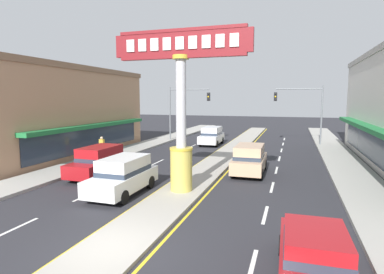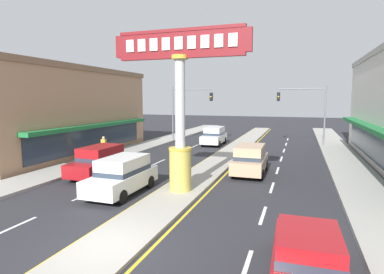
{
  "view_description": "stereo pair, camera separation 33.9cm",
  "coord_description": "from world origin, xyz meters",
  "px_view_note": "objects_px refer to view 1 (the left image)",
  "views": [
    {
      "loc": [
        5.45,
        -8.38,
        4.89
      ],
      "look_at": [
        -0.32,
        9.45,
        2.6
      ],
      "focal_mm": 29.48,
      "sensor_mm": 36.0,
      "label": 1
    },
    {
      "loc": [
        5.77,
        -8.27,
        4.89
      ],
      "look_at": [
        -0.32,
        9.45,
        2.6
      ],
      "focal_mm": 29.48,
      "sensor_mm": 36.0,
      "label": 2
    }
  ],
  "objects_px": {
    "storefront_left": "(50,111)",
    "suv_near_right_lane": "(123,175)",
    "district_sign": "(181,108)",
    "sedan_far_left_oncoming": "(314,256)",
    "suv_near_left_lane": "(212,136)",
    "pedestrian_near_kerb": "(102,145)",
    "suv_far_right_lane": "(249,159)",
    "traffic_light_right_side": "(304,105)",
    "traffic_light_left_side": "(184,104)",
    "suv_mid_left_lane": "(99,161)"
  },
  "relations": [
    {
      "from": "traffic_light_right_side",
      "to": "storefront_left",
      "type": "bearing_deg",
      "value": -151.02
    },
    {
      "from": "sedan_far_left_oncoming",
      "to": "district_sign",
      "type": "bearing_deg",
      "value": 132.72
    },
    {
      "from": "storefront_left",
      "to": "traffic_light_right_side",
      "type": "relative_size",
      "value": 2.98
    },
    {
      "from": "traffic_light_right_side",
      "to": "pedestrian_near_kerb",
      "type": "xyz_separation_m",
      "value": [
        -15.63,
        -13.0,
        -3.12
      ]
    },
    {
      "from": "suv_far_right_lane",
      "to": "sedan_far_left_oncoming",
      "type": "xyz_separation_m",
      "value": [
        3.3,
        -11.94,
        -0.2
      ]
    },
    {
      "from": "suv_near_right_lane",
      "to": "suv_far_right_lane",
      "type": "relative_size",
      "value": 1.0
    },
    {
      "from": "district_sign",
      "to": "suv_near_right_lane",
      "type": "bearing_deg",
      "value": -159.4
    },
    {
      "from": "storefront_left",
      "to": "suv_near_right_lane",
      "type": "relative_size",
      "value": 4.01
    },
    {
      "from": "suv_near_right_lane",
      "to": "suv_far_right_lane",
      "type": "xyz_separation_m",
      "value": [
        5.6,
        6.39,
        0.0
      ]
    },
    {
      "from": "storefront_left",
      "to": "district_sign",
      "type": "bearing_deg",
      "value": -26.99
    },
    {
      "from": "sedan_far_left_oncoming",
      "to": "traffic_light_left_side",
      "type": "bearing_deg",
      "value": 116.24
    },
    {
      "from": "storefront_left",
      "to": "suv_near_right_lane",
      "type": "xyz_separation_m",
      "value": [
        12.39,
        -8.79,
        -2.82
      ]
    },
    {
      "from": "suv_far_right_lane",
      "to": "pedestrian_near_kerb",
      "type": "xyz_separation_m",
      "value": [
        -12.04,
        1.34,
        0.14
      ]
    },
    {
      "from": "suv_near_right_lane",
      "to": "pedestrian_near_kerb",
      "type": "bearing_deg",
      "value": 129.82
    },
    {
      "from": "traffic_light_left_side",
      "to": "pedestrian_near_kerb",
      "type": "xyz_separation_m",
      "value": [
        -2.86,
        -12.04,
        -3.12
      ]
    },
    {
      "from": "suv_near_left_lane",
      "to": "storefront_left",
      "type": "bearing_deg",
      "value": -142.43
    },
    {
      "from": "district_sign",
      "to": "pedestrian_near_kerb",
      "type": "bearing_deg",
      "value": 144.15
    },
    {
      "from": "suv_near_left_lane",
      "to": "pedestrian_near_kerb",
      "type": "bearing_deg",
      "value": -121.33
    },
    {
      "from": "pedestrian_near_kerb",
      "to": "sedan_far_left_oncoming",
      "type": "bearing_deg",
      "value": -40.89
    },
    {
      "from": "suv_mid_left_lane",
      "to": "pedestrian_near_kerb",
      "type": "height_order",
      "value": "suv_mid_left_lane"
    },
    {
      "from": "suv_near_right_lane",
      "to": "suv_mid_left_lane",
      "type": "distance_m",
      "value": 4.29
    },
    {
      "from": "suv_near_right_lane",
      "to": "sedan_far_left_oncoming",
      "type": "height_order",
      "value": "suv_near_right_lane"
    },
    {
      "from": "sedan_far_left_oncoming",
      "to": "pedestrian_near_kerb",
      "type": "bearing_deg",
      "value": 139.11
    },
    {
      "from": "traffic_light_left_side",
      "to": "suv_mid_left_lane",
      "type": "height_order",
      "value": "traffic_light_left_side"
    },
    {
      "from": "district_sign",
      "to": "suv_near_left_lane",
      "type": "bearing_deg",
      "value": 99.21
    },
    {
      "from": "suv_far_right_lane",
      "to": "suv_mid_left_lane",
      "type": "relative_size",
      "value": 1.0
    },
    {
      "from": "traffic_light_right_side",
      "to": "suv_near_left_lane",
      "type": "distance_m",
      "value": 10.04
    },
    {
      "from": "storefront_left",
      "to": "suv_near_right_lane",
      "type": "height_order",
      "value": "storefront_left"
    },
    {
      "from": "storefront_left",
      "to": "traffic_light_left_side",
      "type": "xyz_separation_m",
      "value": [
        8.8,
        10.99,
        0.45
      ]
    },
    {
      "from": "traffic_light_left_side",
      "to": "sedan_far_left_oncoming",
      "type": "relative_size",
      "value": 1.43
    },
    {
      "from": "traffic_light_left_side",
      "to": "traffic_light_right_side",
      "type": "bearing_deg",
      "value": 4.31
    },
    {
      "from": "traffic_light_left_side",
      "to": "storefront_left",
      "type": "bearing_deg",
      "value": -128.71
    },
    {
      "from": "suv_near_left_lane",
      "to": "pedestrian_near_kerb",
      "type": "distance_m",
      "value": 12.39
    },
    {
      "from": "district_sign",
      "to": "sedan_far_left_oncoming",
      "type": "distance_m",
      "value": 9.69
    },
    {
      "from": "suv_near_right_lane",
      "to": "suv_far_right_lane",
      "type": "bearing_deg",
      "value": 48.78
    },
    {
      "from": "traffic_light_right_side",
      "to": "suv_far_right_lane",
      "type": "height_order",
      "value": "traffic_light_right_side"
    },
    {
      "from": "district_sign",
      "to": "traffic_light_left_side",
      "type": "xyz_separation_m",
      "value": [
        -6.38,
        18.72,
        -0.16
      ]
    },
    {
      "from": "suv_mid_left_lane",
      "to": "suv_near_left_lane",
      "type": "bearing_deg",
      "value": 78.04
    },
    {
      "from": "district_sign",
      "to": "pedestrian_near_kerb",
      "type": "distance_m",
      "value": 11.86
    },
    {
      "from": "storefront_left",
      "to": "traffic_light_right_side",
      "type": "height_order",
      "value": "storefront_left"
    },
    {
      "from": "district_sign",
      "to": "suv_near_right_lane",
      "type": "distance_m",
      "value": 4.54
    },
    {
      "from": "pedestrian_near_kerb",
      "to": "suv_mid_left_lane",
      "type": "bearing_deg",
      "value": -57.79
    },
    {
      "from": "district_sign",
      "to": "storefront_left",
      "type": "xyz_separation_m",
      "value": [
        -15.19,
        7.73,
        -0.6
      ]
    },
    {
      "from": "suv_mid_left_lane",
      "to": "suv_near_right_lane",
      "type": "bearing_deg",
      "value": -39.71
    },
    {
      "from": "district_sign",
      "to": "suv_mid_left_lane",
      "type": "xyz_separation_m",
      "value": [
        -6.1,
        1.69,
        -3.42
      ]
    },
    {
      "from": "storefront_left",
      "to": "traffic_light_left_side",
      "type": "height_order",
      "value": "storefront_left"
    },
    {
      "from": "storefront_left",
      "to": "sedan_far_left_oncoming",
      "type": "distance_m",
      "value": 25.84
    },
    {
      "from": "storefront_left",
      "to": "traffic_light_left_side",
      "type": "relative_size",
      "value": 2.98
    },
    {
      "from": "storefront_left",
      "to": "sedan_far_left_oncoming",
      "type": "relative_size",
      "value": 4.26
    },
    {
      "from": "storefront_left",
      "to": "suv_near_left_lane",
      "type": "height_order",
      "value": "storefront_left"
    }
  ]
}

